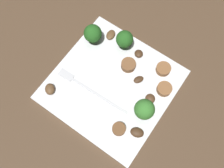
{
  "coord_description": "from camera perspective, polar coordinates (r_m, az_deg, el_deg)",
  "views": [
    {
      "loc": [
        -0.11,
        0.16,
        0.55
      ],
      "look_at": [
        0.0,
        0.0,
        0.01
      ],
      "focal_mm": 40.89,
      "sensor_mm": 36.0,
      "label": 1
    }
  ],
  "objects": [
    {
      "name": "broccoli_floret_1",
      "position": [
        0.58,
        2.83,
        9.96
      ],
      "size": [
        0.04,
        0.04,
        0.06
      ],
      "color": "#296420",
      "rests_on": "plate"
    },
    {
      "name": "sausage_slice_0",
      "position": [
        0.59,
        11.4,
        3.32
      ],
      "size": [
        0.05,
        0.05,
        0.01
      ],
      "primitive_type": "cylinder",
      "rotation": [
        0.0,
        0.0,
        2.15
      ],
      "color": "brown",
      "rests_on": "plate"
    },
    {
      "name": "broccoli_floret_0",
      "position": [
        0.59,
        -4.33,
        11.17
      ],
      "size": [
        0.04,
        0.04,
        0.06
      ],
      "color": "#296420",
      "rests_on": "plate"
    },
    {
      "name": "mushroom_1",
      "position": [
        0.58,
        -13.73,
        -1.1
      ],
      "size": [
        0.03,
        0.03,
        0.01
      ],
      "primitive_type": "ellipsoid",
      "rotation": [
        0.0,
        0.0,
        2.35
      ],
      "color": "brown",
      "rests_on": "plate"
    },
    {
      "name": "broccoli_floret_2",
      "position": [
        0.52,
        7.27,
        -5.66
      ],
      "size": [
        0.04,
        0.04,
        0.06
      ],
      "color": "#408630",
      "rests_on": "plate"
    },
    {
      "name": "mushroom_4",
      "position": [
        0.62,
        -0.3,
        10.96
      ],
      "size": [
        0.02,
        0.03,
        0.01
      ],
      "primitive_type": "ellipsoid",
      "rotation": [
        0.0,
        0.0,
        1.73
      ],
      "color": "brown",
      "rests_on": "plate"
    },
    {
      "name": "plate",
      "position": [
        0.58,
        0.0,
        -0.2
      ],
      "size": [
        0.26,
        0.26,
        0.01
      ],
      "primitive_type": "cube",
      "color": "white",
      "rests_on": "ground_plane"
    },
    {
      "name": "sausage_slice_3",
      "position": [
        0.57,
        11.6,
        -1.09
      ],
      "size": [
        0.05,
        0.05,
        0.01
      ],
      "primitive_type": "cylinder",
      "rotation": [
        0.0,
        0.0,
        2.26
      ],
      "color": "brown",
      "rests_on": "plate"
    },
    {
      "name": "mushroom_2",
      "position": [
        0.58,
        5.96,
        1.0
      ],
      "size": [
        0.03,
        0.03,
        0.01
      ],
      "primitive_type": "ellipsoid",
      "rotation": [
        0.0,
        0.0,
        1.04
      ],
      "color": "#422B19",
      "rests_on": "plate"
    },
    {
      "name": "sausage_slice_2",
      "position": [
        0.58,
        3.69,
        4.26
      ],
      "size": [
        0.04,
        0.04,
        0.02
      ],
      "primitive_type": "cylinder",
      "rotation": [
        0.0,
        0.0,
        2.01
      ],
      "color": "brown",
      "rests_on": "plate"
    },
    {
      "name": "mushroom_5",
      "position": [
        0.54,
        5.63,
        -10.73
      ],
      "size": [
        0.03,
        0.03,
        0.01
      ],
      "primitive_type": "ellipsoid",
      "rotation": [
        0.0,
        0.0,
        3.49
      ],
      "color": "#422B19",
      "rests_on": "plate"
    },
    {
      "name": "ground_plane",
      "position": [
        0.58,
        0.0,
        -0.39
      ],
      "size": [
        1.4,
        1.4,
        0.0
      ],
      "primitive_type": "plane",
      "color": "#4C3826"
    },
    {
      "name": "mushroom_3",
      "position": [
        0.6,
        6.0,
        6.76
      ],
      "size": [
        0.03,
        0.03,
        0.01
      ],
      "primitive_type": "ellipsoid",
      "rotation": [
        0.0,
        0.0,
        5.6
      ],
      "color": "#422B19",
      "rests_on": "plate"
    },
    {
      "name": "fork",
      "position": [
        0.57,
        -5.59,
        -0.95
      ],
      "size": [
        0.18,
        0.02,
        0.0
      ],
      "rotation": [
        0.0,
        0.0,
        0.03
      ],
      "color": "silver",
      "rests_on": "plate"
    },
    {
      "name": "sausage_slice_1",
      "position": [
        0.54,
        1.55,
        -10.01
      ],
      "size": [
        0.04,
        0.04,
        0.01
      ],
      "primitive_type": "cylinder",
      "rotation": [
        0.0,
        0.0,
        2.38
      ],
      "color": "brown",
      "rests_on": "plate"
    },
    {
      "name": "mushroom_0",
      "position": [
        0.56,
        8.54,
        -3.25
      ],
      "size": [
        0.03,
        0.03,
        0.01
      ],
      "primitive_type": "ellipsoid",
      "rotation": [
        0.0,
        0.0,
        5.73
      ],
      "color": "#4C331E",
      "rests_on": "plate"
    }
  ]
}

